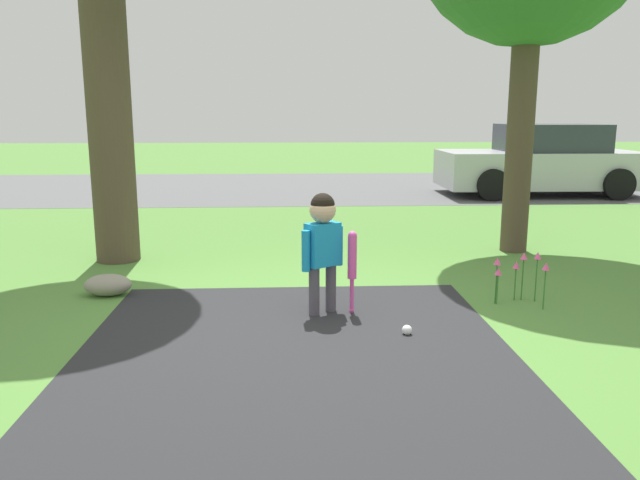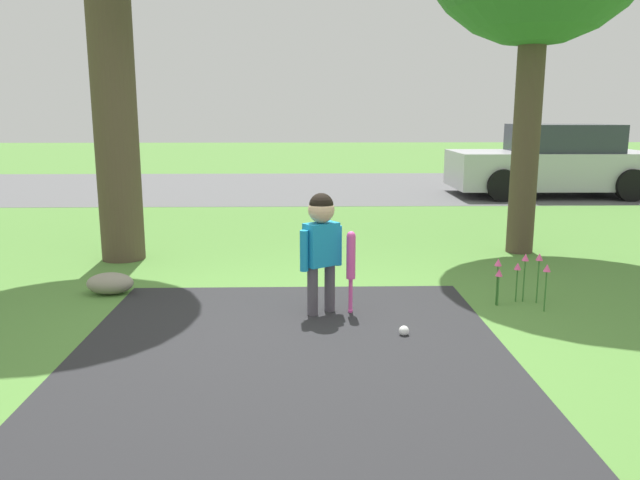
{
  "view_description": "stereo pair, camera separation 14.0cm",
  "coord_description": "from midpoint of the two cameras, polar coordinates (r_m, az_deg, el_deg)",
  "views": [
    {
      "loc": [
        -0.09,
        -4.58,
        1.59
      ],
      "look_at": [
        0.18,
        0.63,
        0.52
      ],
      "focal_mm": 35.0,
      "sensor_mm": 36.0,
      "label": 1
    },
    {
      "loc": [
        0.05,
        -4.58,
        1.59
      ],
      "look_at": [
        0.18,
        0.63,
        0.52
      ],
      "focal_mm": 35.0,
      "sensor_mm": 36.0,
      "label": 2
    }
  ],
  "objects": [
    {
      "name": "street_strip",
      "position": [
        13.75,
        -2.87,
        4.91
      ],
      "size": [
        40.0,
        6.0,
        0.01
      ],
      "color": "#59595B",
      "rests_on": "ground"
    },
    {
      "name": "baseball_bat",
      "position": [
        4.97,
        2.15,
        -1.87
      ],
      "size": [
        0.07,
        0.07,
        0.67
      ],
      "color": "#E54CA5",
      "rests_on": "ground"
    },
    {
      "name": "child",
      "position": [
        4.91,
        -0.58,
        0.34
      ],
      "size": [
        0.34,
        0.27,
        0.98
      ],
      "rotation": [
        0.0,
        0.0,
        0.61
      ],
      "color": "#4C4751",
      "rests_on": "ground"
    },
    {
      "name": "sports_ball",
      "position": [
        4.62,
        7.09,
        -8.16
      ],
      "size": [
        0.07,
        0.07,
        0.07
      ],
      "color": "white",
      "rests_on": "ground"
    },
    {
      "name": "ground_plane",
      "position": [
        4.85,
        -2.57,
        -7.59
      ],
      "size": [
        60.0,
        60.0,
        0.0
      ],
      "primitive_type": "plane",
      "color": "#518438"
    },
    {
      "name": "edging_rock",
      "position": [
        5.86,
        -19.48,
        -3.89
      ],
      "size": [
        0.41,
        0.29,
        0.19
      ],
      "color": "gray",
      "rests_on": "ground"
    },
    {
      "name": "flower_bed",
      "position": [
        5.49,
        17.11,
        -2.32
      ],
      "size": [
        0.42,
        0.33,
        0.43
      ],
      "color": "#38702D",
      "rests_on": "ground"
    },
    {
      "name": "fire_hydrant",
      "position": [
        10.69,
        -18.37,
        4.65
      ],
      "size": [
        0.29,
        0.26,
        0.85
      ],
      "color": "yellow",
      "rests_on": "ground"
    },
    {
      "name": "parked_car",
      "position": [
        13.05,
        19.29,
        6.73
      ],
      "size": [
        3.82,
        1.92,
        1.38
      ],
      "rotation": [
        0.0,
        0.0,
        3.13
      ],
      "color": "#B7B7BC",
      "rests_on": "ground"
    }
  ]
}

